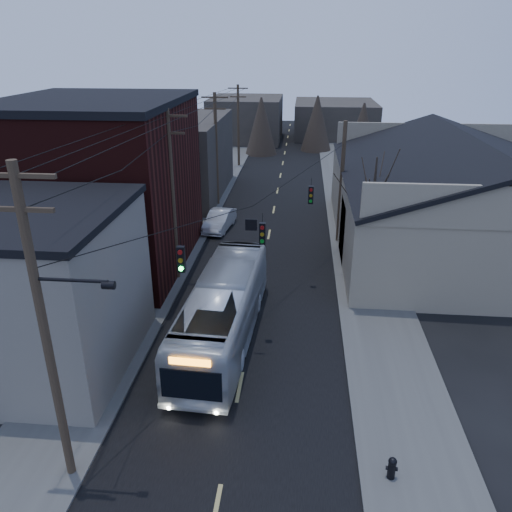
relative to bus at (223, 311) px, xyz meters
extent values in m
cube|color=black|center=(1.20, 18.50, -1.58)|extent=(9.00, 110.00, 0.02)
cube|color=#474744|center=(-5.30, 18.50, -1.53)|extent=(4.00, 110.00, 0.12)
cube|color=#474744|center=(7.70, 18.50, -1.53)|extent=(4.00, 110.00, 0.12)
cube|color=slate|center=(-7.80, -2.50, 1.91)|extent=(8.00, 8.00, 7.00)
cube|color=black|center=(-8.80, 8.50, 3.41)|extent=(10.00, 12.00, 10.00)
cube|color=#332F29|center=(-8.30, 24.50, 1.91)|extent=(9.00, 14.00, 7.00)
cube|color=#7C6F5A|center=(14.20, 13.50, 0.91)|extent=(16.00, 20.00, 5.00)
cube|color=black|center=(10.20, 13.50, 4.71)|extent=(8.16, 20.60, 2.86)
cube|color=#332F29|center=(-4.80, 53.50, 1.41)|extent=(10.00, 12.00, 6.00)
cube|color=#332F29|center=(8.20, 58.50, 0.91)|extent=(12.00, 14.00, 5.00)
cone|color=black|center=(7.70, 8.50, 2.01)|extent=(0.40, 0.40, 7.20)
cylinder|color=#382B1E|center=(-3.80, -8.50, 3.66)|extent=(0.28, 0.28, 10.50)
cube|color=#382B1E|center=(-3.80, -8.50, 8.51)|extent=(2.20, 0.12, 0.12)
cylinder|color=#382B1E|center=(-3.80, 6.50, 3.41)|extent=(0.28, 0.28, 10.00)
cube|color=#382B1E|center=(-3.80, 6.50, 8.01)|extent=(2.20, 0.12, 0.12)
cylinder|color=#382B1E|center=(-3.80, 21.50, 3.16)|extent=(0.28, 0.28, 9.50)
cube|color=#382B1E|center=(-3.80, 21.50, 7.51)|extent=(2.20, 0.12, 0.12)
cylinder|color=#382B1E|center=(-3.80, 36.50, 2.91)|extent=(0.28, 0.28, 9.00)
cube|color=#382B1E|center=(-3.80, 36.50, 7.01)|extent=(2.20, 0.12, 0.12)
cylinder|color=#382B1E|center=(6.20, 13.50, 2.66)|extent=(0.28, 0.28, 8.50)
cube|color=black|center=(-0.80, -4.00, 4.36)|extent=(0.28, 0.20, 1.00)
cube|color=black|center=(1.80, 0.50, 3.76)|extent=(0.28, 0.20, 1.00)
cube|color=black|center=(4.00, 6.50, 3.86)|extent=(0.28, 0.20, 1.00)
imported|color=#B4BAC1|center=(0.00, 0.00, 0.00)|extent=(3.30, 11.57, 3.19)
imported|color=#B2B5BA|center=(-2.65, 15.30, -0.86)|extent=(2.12, 4.60, 1.46)
cylinder|color=black|center=(6.70, -7.80, -1.15)|extent=(0.26, 0.26, 0.65)
sphere|color=black|center=(6.70, -7.80, -0.79)|extent=(0.28, 0.28, 0.28)
cylinder|color=black|center=(6.70, -7.80, -1.10)|extent=(0.39, 0.16, 0.13)
camera|label=1|loc=(3.43, -20.27, 11.60)|focal=35.00mm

